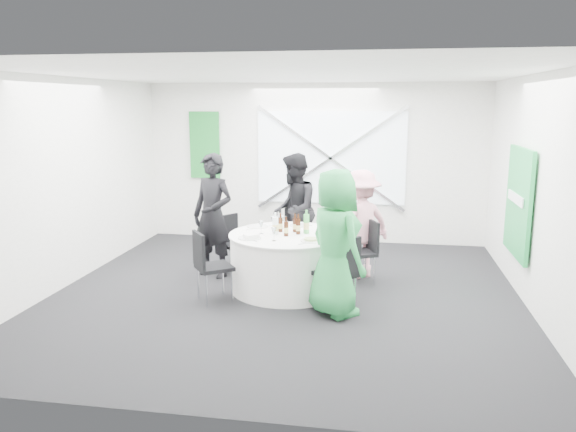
% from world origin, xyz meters
% --- Properties ---
extents(floor, '(6.00, 6.00, 0.00)m').
position_xyz_m(floor, '(0.00, 0.00, 0.00)').
color(floor, black).
rests_on(floor, ground).
extents(ceiling, '(6.00, 6.00, 0.00)m').
position_xyz_m(ceiling, '(0.00, 0.00, 2.80)').
color(ceiling, white).
rests_on(ceiling, wall_back).
extents(wall_back, '(6.00, 0.00, 6.00)m').
position_xyz_m(wall_back, '(0.00, 3.00, 1.40)').
color(wall_back, white).
rests_on(wall_back, floor).
extents(wall_front, '(6.00, 0.00, 6.00)m').
position_xyz_m(wall_front, '(0.00, -3.00, 1.40)').
color(wall_front, white).
rests_on(wall_front, floor).
extents(wall_left, '(0.00, 6.00, 6.00)m').
position_xyz_m(wall_left, '(-3.00, 0.00, 1.40)').
color(wall_left, white).
rests_on(wall_left, floor).
extents(wall_right, '(0.00, 6.00, 6.00)m').
position_xyz_m(wall_right, '(3.00, 0.00, 1.40)').
color(wall_right, white).
rests_on(wall_right, floor).
extents(window_panel, '(2.60, 0.03, 1.60)m').
position_xyz_m(window_panel, '(0.30, 2.96, 1.50)').
color(window_panel, white).
rests_on(window_panel, wall_back).
extents(window_brace_a, '(2.63, 0.05, 1.84)m').
position_xyz_m(window_brace_a, '(0.30, 2.92, 1.50)').
color(window_brace_a, silver).
rests_on(window_brace_a, window_panel).
extents(window_brace_b, '(2.63, 0.05, 1.84)m').
position_xyz_m(window_brace_b, '(0.30, 2.92, 1.50)').
color(window_brace_b, silver).
rests_on(window_brace_b, window_panel).
extents(green_banner, '(0.55, 0.04, 1.20)m').
position_xyz_m(green_banner, '(-2.00, 2.95, 1.70)').
color(green_banner, '#156C28').
rests_on(green_banner, wall_back).
extents(green_sign, '(0.05, 1.20, 1.40)m').
position_xyz_m(green_sign, '(2.94, 0.60, 1.20)').
color(green_sign, green).
rests_on(green_sign, wall_right).
extents(banquet_table, '(1.56, 1.56, 0.76)m').
position_xyz_m(banquet_table, '(0.00, 0.20, 0.38)').
color(banquet_table, silver).
rests_on(banquet_table, floor).
extents(chair_back, '(0.46, 0.47, 0.96)m').
position_xyz_m(chair_back, '(-0.07, 1.45, 0.57)').
color(chair_back, black).
rests_on(chair_back, floor).
extents(chair_back_left, '(0.53, 0.53, 0.84)m').
position_xyz_m(chair_back_left, '(-0.95, 0.89, 0.49)').
color(chair_back_left, black).
rests_on(chair_back_left, floor).
extents(chair_back_right, '(0.53, 0.53, 0.87)m').
position_xyz_m(chair_back_right, '(1.00, 0.67, 0.51)').
color(chair_back_right, black).
rests_on(chair_back_right, floor).
extents(chair_front_right, '(0.59, 0.59, 0.92)m').
position_xyz_m(chair_front_right, '(0.75, -0.52, 0.54)').
color(chair_front_right, black).
rests_on(chair_front_right, floor).
extents(chair_front_left, '(0.57, 0.57, 0.90)m').
position_xyz_m(chair_front_left, '(-0.90, -0.45, 0.53)').
color(chair_front_left, black).
rests_on(chair_front_left, floor).
extents(person_man_back_left, '(0.75, 0.62, 1.77)m').
position_xyz_m(person_man_back_left, '(-1.15, 0.63, 0.88)').
color(person_man_back_left, black).
rests_on(person_man_back_left, floor).
extents(person_man_back, '(0.53, 0.87, 1.72)m').
position_xyz_m(person_man_back, '(-0.10, 1.33, 0.86)').
color(person_man_back, black).
rests_on(person_man_back, floor).
extents(person_woman_pink, '(1.07, 0.98, 1.54)m').
position_xyz_m(person_woman_pink, '(0.91, 0.92, 0.77)').
color(person_woman_pink, pink).
rests_on(person_woman_pink, floor).
extents(person_woman_green, '(0.97, 1.00, 1.73)m').
position_xyz_m(person_woman_green, '(0.69, -0.59, 0.86)').
color(person_woman_green, '#279045').
rests_on(person_woman_green, floor).
extents(plate_back, '(0.27, 0.27, 0.01)m').
position_xyz_m(plate_back, '(0.08, 0.70, 0.77)').
color(plate_back, silver).
rests_on(plate_back, banquet_table).
extents(plate_back_left, '(0.29, 0.29, 0.01)m').
position_xyz_m(plate_back_left, '(-0.49, 0.54, 0.77)').
color(plate_back_left, silver).
rests_on(plate_back_left, banquet_table).
extents(plate_back_right, '(0.28, 0.28, 0.04)m').
position_xyz_m(plate_back_right, '(0.54, 0.41, 0.78)').
color(plate_back_right, silver).
rests_on(plate_back_right, banquet_table).
extents(plate_front_right, '(0.26, 0.26, 0.04)m').
position_xyz_m(plate_front_right, '(0.35, -0.15, 0.78)').
color(plate_front_right, silver).
rests_on(plate_front_right, banquet_table).
extents(plate_front_left, '(0.30, 0.30, 0.01)m').
position_xyz_m(plate_front_left, '(-0.44, -0.13, 0.77)').
color(plate_front_left, silver).
rests_on(plate_front_left, banquet_table).
extents(napkin, '(0.21, 0.21, 0.05)m').
position_xyz_m(napkin, '(-0.41, -0.17, 0.80)').
color(napkin, silver).
rests_on(napkin, plate_front_left).
extents(beer_bottle_a, '(0.06, 0.06, 0.26)m').
position_xyz_m(beer_bottle_a, '(-0.12, 0.31, 0.86)').
color(beer_bottle_a, '#3D190B').
rests_on(beer_bottle_a, banquet_table).
extents(beer_bottle_b, '(0.06, 0.06, 0.25)m').
position_xyz_m(beer_bottle_b, '(0.07, 0.33, 0.86)').
color(beer_bottle_b, '#3D190B').
rests_on(beer_bottle_b, banquet_table).
extents(beer_bottle_c, '(0.06, 0.06, 0.27)m').
position_xyz_m(beer_bottle_c, '(0.13, 0.21, 0.86)').
color(beer_bottle_c, '#3D190B').
rests_on(beer_bottle_c, banquet_table).
extents(beer_bottle_d, '(0.06, 0.06, 0.26)m').
position_xyz_m(beer_bottle_d, '(-0.00, 0.07, 0.86)').
color(beer_bottle_d, '#3D190B').
rests_on(beer_bottle_d, banquet_table).
extents(green_water_bottle, '(0.08, 0.08, 0.32)m').
position_xyz_m(green_water_bottle, '(0.23, 0.27, 0.89)').
color(green_water_bottle, green).
rests_on(green_water_bottle, banquet_table).
extents(clear_water_bottle, '(0.08, 0.08, 0.30)m').
position_xyz_m(clear_water_bottle, '(-0.16, 0.13, 0.88)').
color(clear_water_bottle, white).
rests_on(clear_water_bottle, banquet_table).
extents(wine_glass_a, '(0.07, 0.07, 0.17)m').
position_xyz_m(wine_glass_a, '(-0.14, 0.54, 0.88)').
color(wine_glass_a, white).
rests_on(wine_glass_a, banquet_table).
extents(wine_glass_b, '(0.07, 0.07, 0.17)m').
position_xyz_m(wine_glass_b, '(-0.26, 0.48, 0.88)').
color(wine_glass_b, white).
rests_on(wine_glass_b, banquet_table).
extents(wine_glass_c, '(0.07, 0.07, 0.17)m').
position_xyz_m(wine_glass_c, '(-0.35, 0.16, 0.88)').
color(wine_glass_c, white).
rests_on(wine_glass_c, banquet_table).
extents(wine_glass_d, '(0.07, 0.07, 0.17)m').
position_xyz_m(wine_glass_d, '(-0.11, -0.20, 0.88)').
color(wine_glass_d, white).
rests_on(wine_glass_d, banquet_table).
extents(fork_a, '(0.10, 0.13, 0.01)m').
position_xyz_m(fork_a, '(-0.35, 0.66, 0.76)').
color(fork_a, silver).
rests_on(fork_a, banquet_table).
extents(knife_a, '(0.10, 0.13, 0.01)m').
position_xyz_m(knife_a, '(-0.55, 0.37, 0.76)').
color(knife_a, silver).
rests_on(knife_a, banquet_table).
extents(fork_b, '(0.15, 0.02, 0.01)m').
position_xyz_m(fork_b, '(0.18, 0.75, 0.76)').
color(fork_b, silver).
rests_on(fork_b, banquet_table).
extents(knife_b, '(0.15, 0.03, 0.01)m').
position_xyz_m(knife_b, '(-0.21, 0.73, 0.76)').
color(knife_b, silver).
rests_on(knife_b, banquet_table).
extents(fork_c, '(0.12, 0.12, 0.01)m').
position_xyz_m(fork_c, '(-0.51, -0.06, 0.76)').
color(fork_c, silver).
rests_on(fork_c, banquet_table).
extents(knife_c, '(0.10, 0.13, 0.01)m').
position_xyz_m(knife_c, '(-0.34, -0.27, 0.76)').
color(knife_c, silver).
rests_on(knife_c, banquet_table).
extents(fork_d, '(0.12, 0.12, 0.01)m').
position_xyz_m(fork_d, '(0.27, -0.31, 0.76)').
color(fork_d, silver).
rests_on(fork_d, banquet_table).
extents(knife_d, '(0.11, 0.12, 0.01)m').
position_xyz_m(knife_d, '(0.52, -0.05, 0.76)').
color(knife_d, silver).
rests_on(knife_d, banquet_table).
extents(fork_e, '(0.10, 0.13, 0.01)m').
position_xyz_m(fork_e, '(0.55, 0.36, 0.76)').
color(fork_e, silver).
rests_on(fork_e, banquet_table).
extents(knife_e, '(0.10, 0.13, 0.01)m').
position_xyz_m(knife_e, '(0.36, 0.65, 0.76)').
color(knife_e, silver).
rests_on(knife_e, banquet_table).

